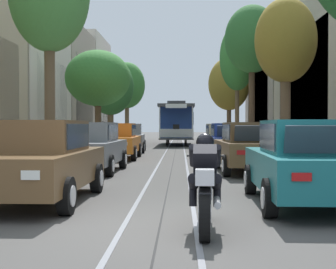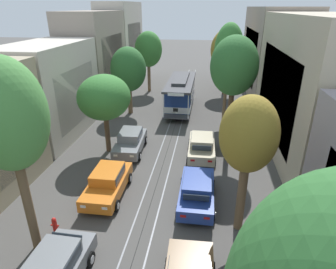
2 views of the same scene
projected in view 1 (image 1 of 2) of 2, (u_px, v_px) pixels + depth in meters
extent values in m
plane|color=#4C4947|center=(175.00, 152.00, 26.54)|extent=(160.00, 160.00, 0.00)
cube|color=gray|center=(167.00, 149.00, 29.44)|extent=(0.08, 56.84, 0.01)
cube|color=gray|center=(184.00, 149.00, 29.41)|extent=(0.08, 56.84, 0.01)
cube|color=black|center=(176.00, 149.00, 29.43)|extent=(0.03, 56.84, 0.01)
cube|color=beige|center=(17.00, 90.00, 29.62)|extent=(4.59, 9.47, 7.35)
cube|color=#2D3842|center=(53.00, 96.00, 29.57)|extent=(0.04, 6.84, 4.41)
cube|color=gray|center=(59.00, 86.00, 39.36)|extent=(4.42, 9.47, 9.47)
cube|color=#2D3842|center=(85.00, 92.00, 39.31)|extent=(0.04, 6.84, 5.68)
cube|color=beige|center=(85.00, 89.00, 49.11)|extent=(4.03, 9.47, 10.45)
cube|color=#2D3842|center=(104.00, 94.00, 49.07)|extent=(0.04, 6.84, 6.27)
cube|color=#2D3842|center=(300.00, 80.00, 29.15)|extent=(0.04, 11.40, 5.68)
cube|color=gray|center=(286.00, 89.00, 45.34)|extent=(5.47, 15.98, 9.87)
cube|color=#2D3842|center=(257.00, 94.00, 45.42)|extent=(0.04, 11.40, 5.92)
cube|color=brown|center=(38.00, 169.00, 9.22)|extent=(1.85, 4.32, 0.66)
cube|color=brown|center=(41.00, 136.00, 9.36)|extent=(1.50, 2.08, 0.60)
cube|color=#2D3842|center=(26.00, 138.00, 8.52)|extent=(1.33, 0.24, 0.47)
cube|color=#2D3842|center=(57.00, 136.00, 10.54)|extent=(1.30, 0.21, 0.45)
cube|color=#2D3842|center=(79.00, 136.00, 9.33)|extent=(0.05, 1.81, 0.47)
cube|color=#2D3842|center=(3.00, 136.00, 9.38)|extent=(0.05, 1.81, 0.47)
cube|color=white|center=(31.00, 175.00, 7.04)|extent=(0.28, 0.04, 0.14)
cube|color=#B21414|center=(90.00, 156.00, 11.35)|extent=(0.28, 0.04, 0.12)
cube|color=#B21414|center=(43.00, 156.00, 11.39)|extent=(0.28, 0.04, 0.12)
cylinder|color=black|center=(66.00, 196.00, 7.86)|extent=(0.21, 0.64, 0.64)
cylinder|color=silver|center=(73.00, 196.00, 7.85)|extent=(0.02, 0.35, 0.35)
cylinder|color=black|center=(97.00, 178.00, 10.52)|extent=(0.21, 0.64, 0.64)
cylinder|color=silver|center=(102.00, 178.00, 10.52)|extent=(0.02, 0.35, 0.35)
cylinder|color=black|center=(18.00, 178.00, 10.59)|extent=(0.21, 0.64, 0.64)
cylinder|color=silver|center=(13.00, 178.00, 10.59)|extent=(0.02, 0.35, 0.35)
cube|color=slate|center=(89.00, 152.00, 15.14)|extent=(1.90, 4.34, 0.66)
cube|color=slate|center=(90.00, 132.00, 15.28)|extent=(1.52, 2.10, 0.60)
cube|color=#2D3842|center=(84.00, 133.00, 14.44)|extent=(1.34, 0.25, 0.47)
cube|color=#2D3842|center=(97.00, 132.00, 16.46)|extent=(1.30, 0.23, 0.45)
cube|color=#2D3842|center=(113.00, 132.00, 15.24)|extent=(0.07, 1.81, 0.47)
cube|color=#2D3842|center=(67.00, 132.00, 15.31)|extent=(0.07, 1.81, 0.47)
cube|color=white|center=(93.00, 152.00, 12.95)|extent=(0.28, 0.05, 0.14)
cube|color=#B21414|center=(117.00, 146.00, 17.26)|extent=(0.28, 0.05, 0.12)
cube|color=white|center=(52.00, 152.00, 13.01)|extent=(0.28, 0.05, 0.14)
cube|color=#B21414|center=(87.00, 146.00, 17.32)|extent=(0.28, 0.05, 0.12)
cylinder|color=black|center=(110.00, 166.00, 13.77)|extent=(0.21, 0.64, 0.64)
cylinder|color=silver|center=(113.00, 166.00, 13.76)|extent=(0.03, 0.35, 0.35)
cylinder|color=black|center=(49.00, 166.00, 13.86)|extent=(0.21, 0.64, 0.64)
cylinder|color=silver|center=(46.00, 165.00, 13.86)|extent=(0.03, 0.35, 0.35)
cylinder|color=black|center=(123.00, 159.00, 16.43)|extent=(0.21, 0.64, 0.64)
cylinder|color=silver|center=(126.00, 159.00, 16.43)|extent=(0.03, 0.35, 0.35)
cylinder|color=black|center=(72.00, 159.00, 16.52)|extent=(0.21, 0.64, 0.64)
cylinder|color=silver|center=(69.00, 159.00, 16.52)|extent=(0.03, 0.35, 0.35)
cube|color=orange|center=(117.00, 144.00, 21.34)|extent=(1.83, 4.31, 0.66)
cube|color=orange|center=(117.00, 130.00, 21.48)|extent=(1.49, 2.07, 0.60)
cube|color=#2D3842|center=(115.00, 131.00, 20.64)|extent=(1.33, 0.23, 0.47)
cube|color=#2D3842|center=(120.00, 130.00, 22.66)|extent=(1.30, 0.21, 0.45)
cube|color=#2D3842|center=(134.00, 130.00, 21.46)|extent=(0.04, 1.81, 0.47)
cube|color=#2D3842|center=(101.00, 130.00, 21.49)|extent=(0.04, 1.81, 0.47)
cube|color=white|center=(124.00, 144.00, 19.17)|extent=(0.28, 0.04, 0.14)
cube|color=#B21414|center=(134.00, 140.00, 23.48)|extent=(0.28, 0.04, 0.12)
cube|color=white|center=(96.00, 144.00, 19.19)|extent=(0.28, 0.04, 0.14)
cube|color=#B21414|center=(111.00, 140.00, 23.51)|extent=(0.28, 0.04, 0.12)
cylinder|color=black|center=(134.00, 153.00, 19.99)|extent=(0.20, 0.64, 0.64)
cylinder|color=silver|center=(136.00, 153.00, 19.99)|extent=(0.02, 0.35, 0.35)
cylinder|color=black|center=(92.00, 153.00, 20.03)|extent=(0.20, 0.64, 0.64)
cylinder|color=silver|center=(89.00, 153.00, 20.03)|extent=(0.02, 0.35, 0.35)
cylinder|color=black|center=(139.00, 150.00, 22.66)|extent=(0.20, 0.64, 0.64)
cylinder|color=silver|center=(141.00, 150.00, 22.66)|extent=(0.02, 0.35, 0.35)
cylinder|color=black|center=(102.00, 150.00, 22.69)|extent=(0.20, 0.64, 0.64)
cylinder|color=silver|center=(100.00, 150.00, 22.70)|extent=(0.02, 0.35, 0.35)
cube|color=slate|center=(128.00, 140.00, 26.83)|extent=(2.00, 4.38, 0.66)
cube|color=slate|center=(128.00, 129.00, 26.97)|extent=(1.57, 2.13, 0.60)
cube|color=#2D3842|center=(127.00, 130.00, 26.13)|extent=(1.34, 0.29, 0.47)
cube|color=#2D3842|center=(129.00, 129.00, 28.15)|extent=(1.30, 0.26, 0.45)
cube|color=#2D3842|center=(141.00, 129.00, 26.98)|extent=(0.12, 1.81, 0.47)
cube|color=#2D3842|center=(115.00, 129.00, 26.95)|extent=(0.12, 1.81, 0.47)
cube|color=white|center=(136.00, 140.00, 24.68)|extent=(0.28, 0.05, 0.14)
cube|color=#B21414|center=(139.00, 138.00, 29.00)|extent=(0.28, 0.05, 0.12)
cube|color=white|center=(114.00, 140.00, 24.66)|extent=(0.28, 0.05, 0.14)
cube|color=#B21414|center=(121.00, 138.00, 28.97)|extent=(0.28, 0.05, 0.12)
cylinder|color=black|center=(143.00, 147.00, 25.52)|extent=(0.23, 0.65, 0.64)
cylinder|color=silver|center=(145.00, 147.00, 25.52)|extent=(0.04, 0.35, 0.35)
cylinder|color=black|center=(110.00, 147.00, 25.48)|extent=(0.23, 0.65, 0.64)
cylinder|color=silver|center=(108.00, 147.00, 25.48)|extent=(0.04, 0.35, 0.35)
cylinder|color=black|center=(144.00, 145.00, 28.19)|extent=(0.23, 0.65, 0.64)
cylinder|color=silver|center=(146.00, 145.00, 28.19)|extent=(0.04, 0.35, 0.35)
cylinder|color=black|center=(114.00, 145.00, 28.15)|extent=(0.23, 0.65, 0.64)
cylinder|color=silver|center=(112.00, 145.00, 28.15)|extent=(0.04, 0.35, 0.35)
cube|color=#196B70|center=(306.00, 170.00, 8.91)|extent=(1.93, 4.35, 0.66)
cube|color=#196B70|center=(308.00, 136.00, 8.75)|extent=(1.54, 2.11, 0.60)
cube|color=#2D3842|center=(298.00, 137.00, 9.59)|extent=(1.34, 0.26, 0.47)
cube|color=#2D3842|center=(326.00, 139.00, 7.57)|extent=(1.30, 0.24, 0.45)
cube|color=#2D3842|center=(267.00, 136.00, 8.80)|extent=(0.08, 1.81, 0.47)
cube|color=white|center=(260.00, 157.00, 11.10)|extent=(0.28, 0.05, 0.14)
cube|color=#B21414|center=(302.00, 177.00, 6.79)|extent=(0.28, 0.05, 0.12)
cube|color=white|center=(309.00, 157.00, 11.04)|extent=(0.28, 0.05, 0.14)
cylinder|color=black|center=(250.00, 179.00, 10.30)|extent=(0.22, 0.65, 0.64)
cylinder|color=silver|center=(245.00, 179.00, 10.31)|extent=(0.03, 0.35, 0.35)
cylinder|color=black|center=(333.00, 180.00, 10.20)|extent=(0.22, 0.65, 0.64)
cylinder|color=black|center=(270.00, 198.00, 7.64)|extent=(0.22, 0.65, 0.64)
cylinder|color=silver|center=(263.00, 198.00, 7.65)|extent=(0.03, 0.35, 0.35)
cube|color=brown|center=(249.00, 152.00, 15.11)|extent=(1.92, 4.35, 0.66)
cube|color=brown|center=(250.00, 132.00, 14.95)|extent=(1.53, 2.11, 0.60)
cube|color=#2D3842|center=(245.00, 132.00, 15.79)|extent=(1.34, 0.26, 0.47)
cube|color=#2D3842|center=(257.00, 133.00, 13.77)|extent=(1.30, 0.23, 0.45)
cube|color=#2D3842|center=(226.00, 132.00, 14.95)|extent=(0.08, 1.81, 0.47)
cube|color=#2D3842|center=(274.00, 132.00, 14.95)|extent=(0.08, 1.81, 0.47)
cube|color=white|center=(223.00, 146.00, 17.27)|extent=(0.28, 0.05, 0.14)
cube|color=#B21414|center=(242.00, 152.00, 12.95)|extent=(0.28, 0.05, 0.12)
cube|color=white|center=(254.00, 146.00, 17.27)|extent=(0.28, 0.05, 0.14)
cube|color=#B21414|center=(283.00, 152.00, 12.95)|extent=(0.28, 0.05, 0.12)
cylinder|color=black|center=(217.00, 159.00, 16.45)|extent=(0.22, 0.65, 0.64)
cylinder|color=silver|center=(214.00, 159.00, 16.45)|extent=(0.03, 0.35, 0.35)
cylinder|color=black|center=(268.00, 159.00, 16.46)|extent=(0.22, 0.65, 0.64)
cylinder|color=silver|center=(271.00, 159.00, 16.46)|extent=(0.03, 0.35, 0.35)
cylinder|color=black|center=(226.00, 166.00, 13.79)|extent=(0.22, 0.65, 0.64)
cylinder|color=silver|center=(223.00, 166.00, 13.79)|extent=(0.03, 0.35, 0.35)
cylinder|color=black|center=(287.00, 166.00, 13.79)|extent=(0.22, 0.65, 0.64)
cylinder|color=silver|center=(291.00, 166.00, 13.79)|extent=(0.03, 0.35, 0.35)
cube|color=#233D93|center=(229.00, 144.00, 21.17)|extent=(1.82, 4.31, 0.66)
cube|color=#233D93|center=(230.00, 130.00, 21.01)|extent=(1.48, 2.07, 0.60)
cube|color=#2D3842|center=(228.00, 130.00, 21.85)|extent=(1.33, 0.23, 0.47)
cube|color=#2D3842|center=(233.00, 131.00, 19.83)|extent=(1.30, 0.20, 0.45)
cube|color=#2D3842|center=(213.00, 130.00, 21.03)|extent=(0.04, 1.81, 0.47)
cube|color=#2D3842|center=(247.00, 130.00, 20.99)|extent=(0.04, 1.81, 0.47)
cube|color=white|center=(213.00, 141.00, 23.34)|extent=(0.28, 0.04, 0.14)
cube|color=#B21414|center=(221.00, 144.00, 19.02)|extent=(0.28, 0.04, 0.12)
cube|color=white|center=(236.00, 141.00, 23.32)|extent=(0.28, 0.04, 0.14)
cube|color=#B21414|center=(249.00, 144.00, 19.00)|extent=(0.28, 0.04, 0.12)
cylinder|color=black|center=(208.00, 150.00, 22.53)|extent=(0.20, 0.64, 0.64)
cylinder|color=silver|center=(205.00, 150.00, 22.53)|extent=(0.02, 0.35, 0.35)
cylinder|color=black|center=(245.00, 150.00, 22.49)|extent=(0.20, 0.64, 0.64)
cylinder|color=silver|center=(247.00, 150.00, 22.49)|extent=(0.02, 0.35, 0.35)
cylinder|color=black|center=(212.00, 153.00, 19.87)|extent=(0.20, 0.64, 0.64)
cylinder|color=silver|center=(209.00, 153.00, 19.87)|extent=(0.02, 0.35, 0.35)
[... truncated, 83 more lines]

